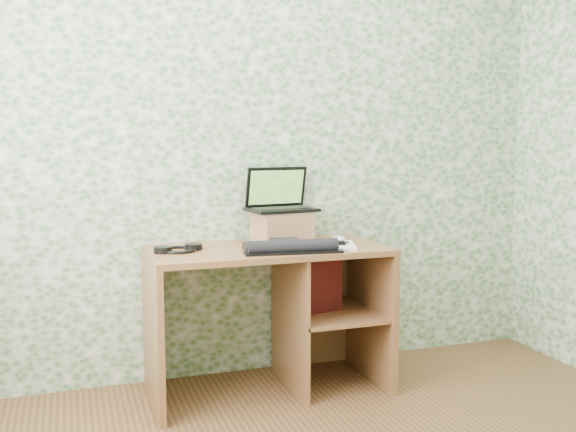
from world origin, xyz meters
name	(u,v)px	position (x,y,z in m)	size (l,w,h in m)	color
wall_back	(250,139)	(0.00, 1.75, 1.30)	(3.50, 3.50, 0.00)	white
desk	(280,296)	(0.08, 1.47, 0.48)	(1.20, 0.60, 0.75)	brown
riser	(282,227)	(0.13, 1.58, 0.83)	(0.28, 0.23, 0.17)	#9C6D46
laptop	(280,200)	(0.13, 1.62, 0.97)	(0.38, 0.29, 0.23)	black
keyboard	(289,247)	(0.07, 1.29, 0.77)	(0.48, 0.29, 0.07)	black
headphones	(178,249)	(-0.45, 1.46, 0.76)	(0.25, 0.22, 0.03)	black
notepad	(336,246)	(0.34, 1.34, 0.76)	(0.19, 0.27, 0.01)	silver
mouse	(339,241)	(0.36, 1.35, 0.78)	(0.06, 0.10, 0.03)	silver
pen	(338,241)	(0.38, 1.40, 0.77)	(0.01, 0.01, 0.13)	black
red_box	(320,286)	(0.29, 1.44, 0.53)	(0.23, 0.07, 0.27)	maroon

